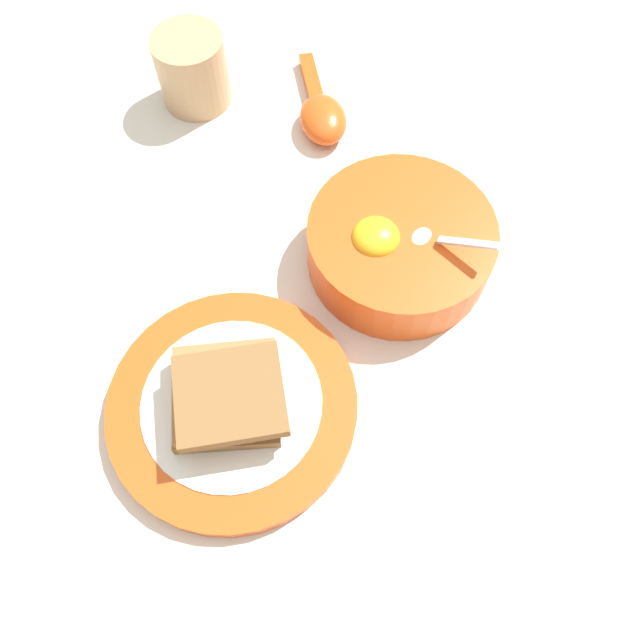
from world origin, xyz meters
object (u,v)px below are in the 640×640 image
toast_sandwich (228,396)px  drinking_cup (192,68)px  egg_bowl (400,244)px  soup_spoon (321,114)px  toast_plate (233,406)px

toast_sandwich → drinking_cup: drinking_cup is taller
egg_bowl → soup_spoon: size_ratio=1.33×
toast_sandwich → soup_spoon: size_ratio=0.97×
toast_sandwich → drinking_cup: size_ratio=1.62×
toast_sandwich → soup_spoon: bearing=-151.6°
toast_sandwich → toast_plate: bearing=-160.8°
soup_spoon → drinking_cup: drinking_cup is taller
egg_bowl → soup_spoon: egg_bowl is taller
egg_bowl → soup_spoon: bearing=-116.2°
toast_plate → toast_sandwich: (0.00, 0.00, 0.03)m
toast_plate → toast_sandwich: 0.03m
soup_spoon → drinking_cup: (0.06, -0.13, 0.03)m
drinking_cup → toast_plate: bearing=51.1°
egg_bowl → drinking_cup: size_ratio=2.23×
egg_bowl → toast_sandwich: (0.21, -0.01, 0.01)m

